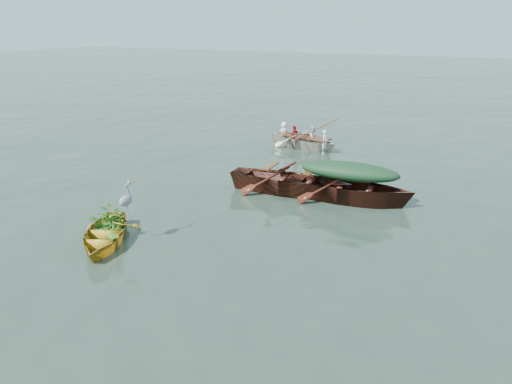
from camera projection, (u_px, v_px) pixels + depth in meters
ground at (223, 259)px, 10.79m from camera, size 140.00×140.00×0.00m
yellow_dinghy at (105, 243)px, 11.57m from camera, size 2.63×3.35×0.83m
green_tarp_boat at (348, 201)px, 14.24m from camera, size 5.16×1.82×1.23m
open_wooden_boat at (290, 193)px, 14.90m from camera, size 5.22×1.84×1.25m
rowed_boat at (303, 148)px, 20.13m from camera, size 4.32×2.20×0.98m
green_tarp_cover at (349, 172)px, 13.95m from camera, size 2.84×1.00×0.52m
thwart_benches at (291, 173)px, 14.69m from camera, size 2.62×1.08×0.04m
heron at (126, 207)px, 11.35m from camera, size 0.44×0.48×0.92m
dinghy_weeds at (109, 206)px, 11.86m from camera, size 1.04×1.12×0.60m
rowers at (304, 127)px, 19.85m from camera, size 3.08×1.78×0.76m
oars at (304, 136)px, 19.96m from camera, size 1.21×2.67×0.06m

